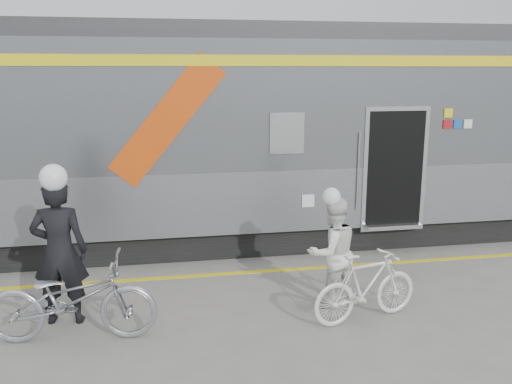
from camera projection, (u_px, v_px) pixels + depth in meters
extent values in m
plane|color=slate|center=(286.00, 332.00, 6.99)|extent=(90.00, 90.00, 0.00)
cube|color=black|center=(259.00, 223.00, 11.04)|extent=(24.00, 2.70, 0.50)
cube|color=#9EA0A5|center=(259.00, 185.00, 10.86)|extent=(24.00, 3.00, 1.10)
cube|color=slate|center=(259.00, 101.00, 10.49)|extent=(24.00, 3.00, 2.20)
cube|color=#38383A|center=(259.00, 35.00, 10.22)|extent=(24.00, 2.64, 0.30)
cube|color=yellow|center=(276.00, 61.00, 8.88)|extent=(24.00, 0.02, 0.18)
cube|color=#CB430B|center=(167.00, 120.00, 8.77)|extent=(1.96, 0.01, 2.19)
cube|color=black|center=(287.00, 133.00, 9.18)|extent=(0.55, 0.02, 0.65)
cube|color=black|center=(390.00, 168.00, 9.89)|extent=(1.05, 0.45, 2.10)
cube|color=silver|center=(395.00, 170.00, 9.68)|extent=(1.20, 0.02, 2.25)
cylinder|color=silver|center=(358.00, 171.00, 9.54)|extent=(0.04, 0.04, 1.40)
cube|color=silver|center=(393.00, 226.00, 9.88)|extent=(1.05, 0.25, 0.06)
cube|color=yellow|center=(448.00, 113.00, 9.63)|extent=(0.16, 0.01, 0.16)
cube|color=#A2121A|center=(447.00, 124.00, 9.67)|extent=(0.16, 0.01, 0.16)
cube|color=#194DA7|center=(458.00, 124.00, 9.71)|extent=(0.16, 0.01, 0.16)
cube|color=silver|center=(468.00, 124.00, 9.74)|extent=(0.16, 0.01, 0.16)
cube|color=silver|center=(308.00, 201.00, 9.51)|extent=(0.22, 0.01, 0.22)
cube|color=yellow|center=(256.00, 272.00, 9.05)|extent=(24.00, 0.12, 0.01)
imported|color=black|center=(59.00, 251.00, 7.06)|extent=(0.76, 0.53, 1.98)
imported|color=#9A9CA2|center=(72.00, 299.00, 6.67)|extent=(2.12, 0.89, 1.09)
imported|color=white|center=(332.00, 252.00, 7.62)|extent=(0.89, 0.76, 1.58)
imported|color=silver|center=(366.00, 287.00, 7.22)|extent=(1.66, 0.82, 0.96)
sphere|color=white|center=(52.00, 164.00, 6.81)|extent=(0.34, 0.34, 0.34)
sphere|color=white|center=(334.00, 189.00, 7.42)|extent=(0.25, 0.25, 0.25)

